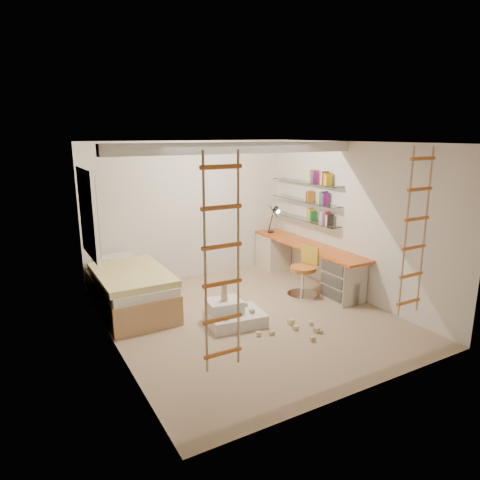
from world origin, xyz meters
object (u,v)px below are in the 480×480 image
bed (130,289)px  swivel_chair (304,278)px  play_platform (232,315)px  desk (305,262)px

bed → swivel_chair: swivel_chair is taller
swivel_chair → play_platform: bearing=-167.0°
desk → bed: 3.22m
bed → desk: bearing=-6.5°
desk → swivel_chair: size_ratio=3.24×
swivel_chair → play_platform: size_ratio=0.99×
desk → play_platform: desk is taller
desk → play_platform: 2.27m
swivel_chair → bed: bearing=161.4°
play_platform → desk: bearing=24.2°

